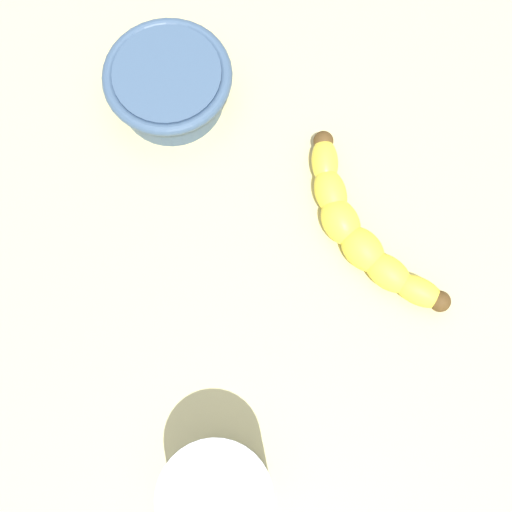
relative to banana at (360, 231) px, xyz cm
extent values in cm
cube|color=#CDC184|center=(1.99, 8.00, -3.25)|extent=(120.00, 120.00, 3.00)
ellipsoid|color=yellow|center=(4.26, -6.65, 0.00)|extent=(3.51, 5.32, 2.64)
ellipsoid|color=yellow|center=(3.31, -3.52, 0.00)|extent=(4.74, 5.72, 3.07)
ellipsoid|color=yellow|center=(1.73, -0.66, 0.00)|extent=(5.70, 6.04, 3.51)
ellipsoid|color=yellow|center=(-0.43, 1.80, 0.00)|extent=(5.99, 5.91, 3.51)
ellipsoid|color=yellow|center=(-3.05, 3.74, 0.00)|extent=(5.79, 5.14, 3.07)
ellipsoid|color=yellow|center=(-6.03, 5.09, 0.00)|extent=(5.49, 4.04, 2.64)
sphere|color=#513819|center=(4.67, -8.82, 0.00)|extent=(2.05, 2.05, 2.05)
sphere|color=#513819|center=(-8.13, 5.78, 0.00)|extent=(2.05, 2.05, 2.05)
cylinder|color=silver|center=(9.50, 25.51, 3.73)|extent=(8.93, 8.93, 10.97)
cylinder|color=pink|center=(9.50, 25.51, 3.24)|extent=(8.43, 8.43, 9.49)
cylinder|color=#3D5675|center=(20.76, -12.04, 0.93)|extent=(10.72, 10.72, 5.36)
torus|color=#3D5675|center=(20.76, -12.04, 3.01)|extent=(12.85, 12.85, 1.20)
camera|label=1|loc=(7.01, 21.18, 63.51)|focal=48.50mm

